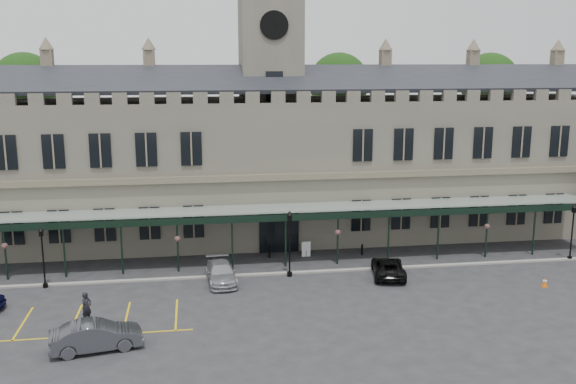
{
  "coord_description": "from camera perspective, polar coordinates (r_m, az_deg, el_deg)",
  "views": [
    {
      "loc": [
        -6.69,
        -38.62,
        15.47
      ],
      "look_at": [
        0.0,
        6.0,
        6.0
      ],
      "focal_mm": 40.0,
      "sensor_mm": 36.0,
      "label": 1
    }
  ],
  "objects": [
    {
      "name": "bollard_left",
      "position": [
        50.73,
        -1.67,
        -5.36
      ],
      "size": [
        0.16,
        0.16,
        0.92
      ],
      "primitive_type": "cylinder",
      "color": "black",
      "rests_on": "ground"
    },
    {
      "name": "lamp_post_left",
      "position": [
        46.77,
        -20.97,
        -4.98
      ],
      "size": [
        0.41,
        0.41,
        4.31
      ],
      "color": "black",
      "rests_on": "ground"
    },
    {
      "name": "ground",
      "position": [
        42.14,
        1.23,
        -9.69
      ],
      "size": [
        140.0,
        140.0,
        0.0
      ],
      "primitive_type": "plane",
      "color": "#272729"
    },
    {
      "name": "traffic_cone",
      "position": [
        47.94,
        21.86,
        -7.46
      ],
      "size": [
        0.41,
        0.41,
        0.65
      ],
      "rotation": [
        0.0,
        0.0,
        0.32
      ],
      "color": "#EA6007",
      "rests_on": "ground"
    },
    {
      "name": "lamp_post_right",
      "position": [
        54.25,
        23.97,
        -2.85
      ],
      "size": [
        0.42,
        0.42,
        4.48
      ],
      "color": "black",
      "rests_on": "ground"
    },
    {
      "name": "canopy",
      "position": [
        48.36,
        -0.26,
        -3.82
      ],
      "size": [
        50.0,
        4.1,
        4.3
      ],
      "color": "#8C9E93",
      "rests_on": "ground"
    },
    {
      "name": "clock_tower",
      "position": [
        55.07,
        -1.56,
        9.4
      ],
      "size": [
        5.6,
        5.6,
        24.8
      ],
      "color": "#5B574C",
      "rests_on": "ground"
    },
    {
      "name": "car_van",
      "position": [
        47.08,
        8.9,
        -6.64
      ],
      "size": [
        3.03,
        5.05,
        1.31
      ],
      "primitive_type": "imported",
      "rotation": [
        0.0,
        0.0,
        2.95
      ],
      "color": "black",
      "rests_on": "ground"
    },
    {
      "name": "tree_behind_right",
      "position": [
        70.68,
        17.44,
        9.17
      ],
      "size": [
        6.0,
        6.0,
        16.0
      ],
      "color": "#332314",
      "rests_on": "ground"
    },
    {
      "name": "parking_markings",
      "position": [
        40.87,
        -18.51,
        -11.03
      ],
      "size": [
        16.0,
        6.0,
        0.01
      ],
      "primitive_type": null,
      "color": "gold",
      "rests_on": "ground"
    },
    {
      "name": "bollard_right",
      "position": [
        51.69,
        6.6,
        -5.12
      ],
      "size": [
        0.16,
        0.16,
        0.89
      ],
      "primitive_type": "cylinder",
      "color": "black",
      "rests_on": "ground"
    },
    {
      "name": "lamp_post_mid",
      "position": [
        45.83,
        0.14,
        -4.08
      ],
      "size": [
        0.46,
        0.46,
        4.88
      ],
      "color": "black",
      "rests_on": "ground"
    },
    {
      "name": "car_left_b",
      "position": [
        36.81,
        -16.68,
        -12.15
      ],
      "size": [
        5.13,
        2.62,
        1.61
      ],
      "primitive_type": "imported",
      "rotation": [
        0.0,
        0.0,
        1.76
      ],
      "color": "#3A3D42",
      "rests_on": "ground"
    },
    {
      "name": "station_building",
      "position": [
        55.67,
        -1.51,
        2.54
      ],
      "size": [
        60.0,
        10.36,
        17.3
      ],
      "color": "#5B574C",
      "rests_on": "ground"
    },
    {
      "name": "sign_board",
      "position": [
        50.99,
        1.62,
        -5.11
      ],
      "size": [
        0.71,
        0.09,
        1.21
      ],
      "rotation": [
        0.0,
        0.0,
        0.05
      ],
      "color": "black",
      "rests_on": "ground"
    },
    {
      "name": "car_taxi",
      "position": [
        45.55,
        -5.98,
        -7.15
      ],
      "size": [
        2.26,
        4.88,
        1.38
      ],
      "primitive_type": "imported",
      "rotation": [
        0.0,
        0.0,
        0.07
      ],
      "color": "#999CA0",
      "rests_on": "ground"
    },
    {
      "name": "person_a",
      "position": [
        40.35,
        -17.47,
        -9.79
      ],
      "size": [
        0.8,
        0.84,
        1.93
      ],
      "primitive_type": "imported",
      "rotation": [
        0.0,
        0.0,
        0.88
      ],
      "color": "black",
      "rests_on": "ground"
    },
    {
      "name": "tree_behind_left",
      "position": [
        65.49,
        -22.31,
        8.66
      ],
      "size": [
        6.0,
        6.0,
        16.0
      ],
      "color": "#332314",
      "rests_on": "ground"
    },
    {
      "name": "kerb",
      "position": [
        47.21,
        0.09,
        -7.2
      ],
      "size": [
        60.0,
        0.4,
        0.12
      ],
      "primitive_type": "cube",
      "color": "gray",
      "rests_on": "ground"
    },
    {
      "name": "tree_behind_mid",
      "position": [
        65.34,
        4.53,
        9.49
      ],
      "size": [
        6.0,
        6.0,
        16.0
      ],
      "color": "#332314",
      "rests_on": "ground"
    }
  ]
}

